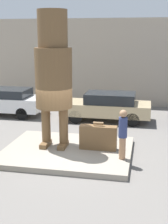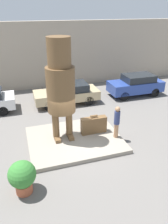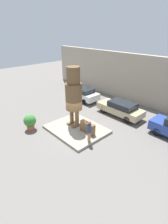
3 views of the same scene
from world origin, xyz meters
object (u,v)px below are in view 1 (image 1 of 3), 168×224
object	(u,v)px
giant_suitcase	(98,137)
parked_car_tan	(107,106)
statue_figure	(53,69)
parked_car_white	(6,101)
tourist	(123,132)

from	to	relation	value
giant_suitcase	parked_car_tan	xyz separation A→B (m)	(-0.29, 4.83, 0.14)
statue_figure	parked_car_white	world-z (taller)	statue_figure
statue_figure	giant_suitcase	bearing A→B (deg)	-1.23
giant_suitcase	parked_car_tan	distance (m)	4.84
tourist	parked_car_tan	size ratio (longest dim) A/B	0.38
statue_figure	parked_car_tan	bearing A→B (deg)	73.49
giant_suitcase	parked_car_white	bearing A→B (deg)	140.59
tourist	parked_car_white	world-z (taller)	tourist
parked_car_tan	giant_suitcase	bearing A→B (deg)	93.39
parked_car_white	parked_car_tan	size ratio (longest dim) A/B	0.92
giant_suitcase	parked_car_tan	bearing A→B (deg)	93.39
giant_suitcase	parked_car_white	distance (m)	7.84
giant_suitcase	tourist	size ratio (longest dim) A/B	0.79
giant_suitcase	parked_car_tan	size ratio (longest dim) A/B	0.30
parked_car_white	statue_figure	bearing A→B (deg)	131.38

